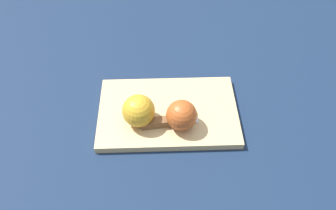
% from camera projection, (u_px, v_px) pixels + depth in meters
% --- Properties ---
extents(ground_plane, '(4.00, 4.00, 0.00)m').
position_uv_depth(ground_plane, '(168.00, 114.00, 0.91)').
color(ground_plane, '#14233D').
extents(cutting_board, '(0.41, 0.30, 0.02)m').
position_uv_depth(cutting_board, '(168.00, 112.00, 0.90)').
color(cutting_board, tan).
rests_on(cutting_board, ground_plane).
extents(apple_half_left, '(0.08, 0.08, 0.08)m').
position_uv_depth(apple_half_left, '(138.00, 111.00, 0.84)').
color(apple_half_left, gold).
rests_on(apple_half_left, cutting_board).
extents(apple_half_right, '(0.08, 0.08, 0.08)m').
position_uv_depth(apple_half_right, '(181.00, 115.00, 0.83)').
color(apple_half_right, '#AD4C1E').
rests_on(apple_half_right, cutting_board).
extents(knife, '(0.15, 0.03, 0.02)m').
position_uv_depth(knife, '(158.00, 123.00, 0.85)').
color(knife, silver).
rests_on(knife, cutting_board).
extents(apple_slice, '(0.05, 0.05, 0.01)m').
position_uv_depth(apple_slice, '(187.00, 113.00, 0.88)').
color(apple_slice, beige).
rests_on(apple_slice, cutting_board).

